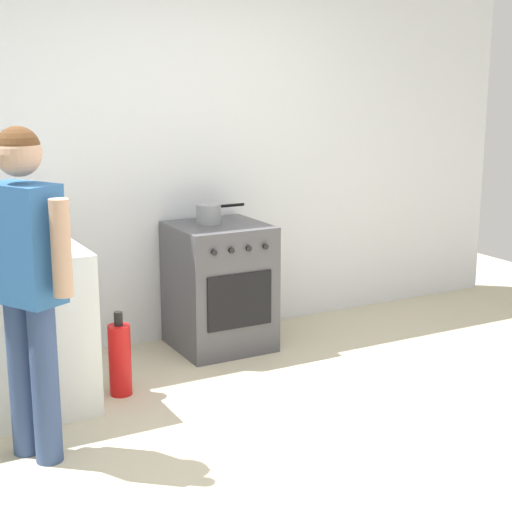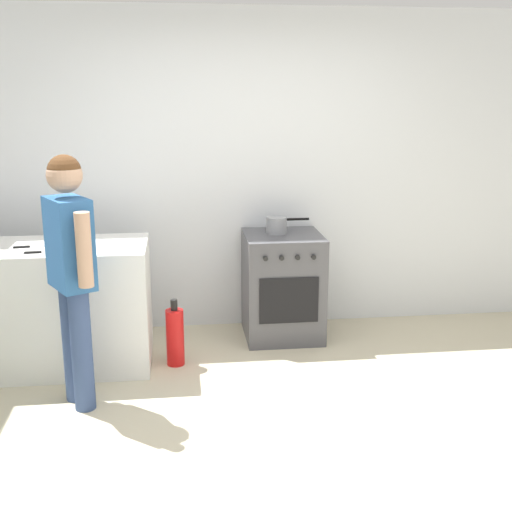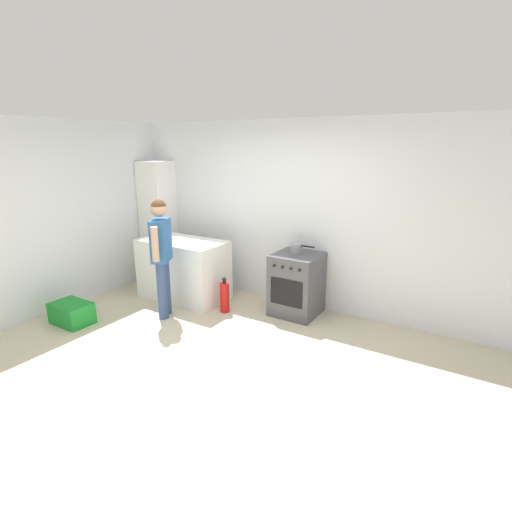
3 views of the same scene
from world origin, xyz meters
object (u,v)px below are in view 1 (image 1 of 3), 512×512
(person, at_px, (26,268))
(oven_left, at_px, (219,286))
(fire_extinguisher, at_px, (120,359))
(pot, at_px, (209,214))

(person, bearing_deg, oven_left, 34.66)
(fire_extinguisher, bearing_deg, oven_left, 28.78)
(pot, relative_size, person, 0.22)
(person, bearing_deg, fire_extinguisher, 41.83)
(person, relative_size, fire_extinguisher, 3.19)
(oven_left, height_order, fire_extinguisher, oven_left)
(pot, distance_m, fire_extinguisher, 1.21)
(oven_left, distance_m, pot, 0.49)
(pot, xyz_separation_m, person, (-1.43, -1.07, 0.03))
(oven_left, height_order, pot, pot)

